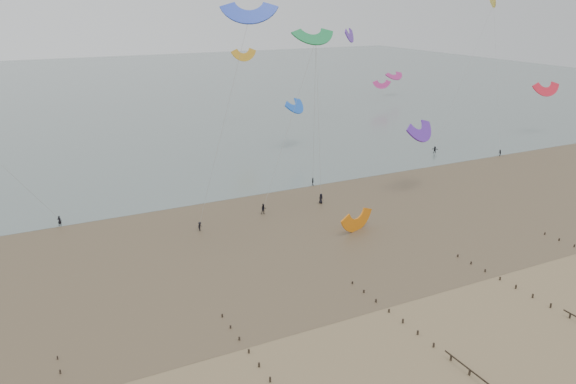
# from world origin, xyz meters

# --- Properties ---
(ground) EXTENTS (500.00, 500.00, 0.00)m
(ground) POSITION_xyz_m (0.00, 0.00, 0.00)
(ground) COLOR brown
(ground) RESTS_ON ground
(sea_and_shore) EXTENTS (500.00, 665.00, 0.03)m
(sea_and_shore) POSITION_xyz_m (-4.08, 34.40, 0.01)
(sea_and_shore) COLOR #475654
(sea_and_shore) RESTS_ON ground
(kitesurfer_lead) EXTENTS (0.78, 0.69, 1.80)m
(kitesurfer_lead) POSITION_xyz_m (-27.90, 50.32, 0.90)
(kitesurfer_lead) COLOR black
(kitesurfer_lead) RESTS_ON ground
(kitesurfers) EXTENTS (132.58, 22.12, 1.87)m
(kitesurfers) POSITION_xyz_m (19.57, 47.49, 0.85)
(kitesurfers) COLOR black
(kitesurfers) RESTS_ON ground
(grounded_kite) EXTENTS (7.72, 6.85, 3.54)m
(grounded_kite) POSITION_xyz_m (14.51, 26.88, 0.00)
(grounded_kite) COLOR orange
(grounded_kite) RESTS_ON ground
(kites_airborne) EXTENTS (222.55, 126.20, 44.75)m
(kites_airborne) POSITION_xyz_m (-15.46, 87.10, 19.48)
(kites_airborne) COLOR #058193
(kites_airborne) RESTS_ON ground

